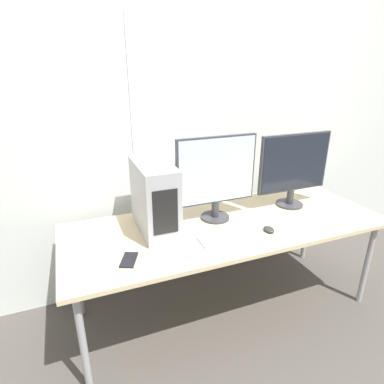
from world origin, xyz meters
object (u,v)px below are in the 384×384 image
monitor_right_near (294,167)px  keyboard (231,236)px  monitor_main (216,175)px  cell_phone (129,260)px  pc_tower (154,198)px  mouse (269,229)px

monitor_right_near → keyboard: bearing=-156.8°
monitor_main → keyboard: size_ratio=1.42×
monitor_right_near → keyboard: (-0.66, -0.28, -0.29)m
monitor_main → cell_phone: bearing=-155.7°
cell_phone → monitor_main: bearing=47.7°
pc_tower → keyboard: (0.40, -0.28, -0.21)m
monitor_main → cell_phone: 0.79m
pc_tower → monitor_right_near: size_ratio=0.81×
monitor_right_near → mouse: 0.57m
monitor_main → monitor_right_near: 0.63m
keyboard → mouse: size_ratio=4.59×
monitor_main → cell_phone: monitor_main is taller
pc_tower → monitor_right_near: 1.06m
pc_tower → cell_phone: pc_tower is taller
pc_tower → cell_phone: 0.43m
monitor_right_near → cell_phone: monitor_right_near is taller
keyboard → cell_phone: 0.63m
mouse → cell_phone: size_ratio=0.54×
mouse → cell_phone: bearing=180.0°
monitor_main → monitor_right_near: size_ratio=1.00×
monitor_right_near → cell_phone: 1.36m
monitor_right_near → mouse: monitor_right_near is taller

